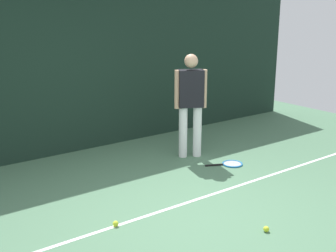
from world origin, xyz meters
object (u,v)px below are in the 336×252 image
(tennis_player, at_px, (191,100))
(tennis_ball_near_player, at_px, (266,229))
(tennis_ball_by_fence, at_px, (116,224))
(tennis_racket, at_px, (231,164))

(tennis_player, relative_size, tennis_ball_near_player, 25.76)
(tennis_ball_near_player, relative_size, tennis_ball_by_fence, 1.00)
(tennis_racket, relative_size, tennis_ball_near_player, 9.55)
(tennis_racket, distance_m, tennis_ball_near_player, 2.12)
(tennis_player, distance_m, tennis_ball_near_player, 2.79)
(tennis_racket, height_order, tennis_ball_by_fence, tennis_ball_by_fence)
(tennis_player, relative_size, tennis_ball_by_fence, 25.76)
(tennis_ball_near_player, bearing_deg, tennis_player, 69.91)
(tennis_player, distance_m, tennis_racket, 1.21)
(tennis_player, bearing_deg, tennis_ball_near_player, -82.70)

